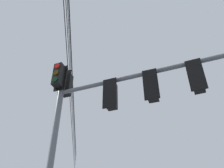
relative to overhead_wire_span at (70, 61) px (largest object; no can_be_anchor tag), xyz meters
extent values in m
cylinder|color=slate|center=(1.35, 3.35, -2.52)|extent=(0.67, 5.87, 0.14)
cube|color=black|center=(0.78, 0.45, -1.97)|extent=(0.33, 0.33, 0.90)
cube|color=black|center=(0.95, 0.43, -1.97)|extent=(0.08, 0.44, 1.04)
cylinder|color=red|center=(0.62, 0.46, -1.67)|extent=(0.05, 0.20, 0.20)
cylinder|color=#3C2703|center=(0.62, 0.46, -1.97)|extent=(0.05, 0.20, 0.20)
cylinder|color=black|center=(0.62, 0.46, -2.27)|extent=(0.05, 0.20, 0.20)
cube|color=black|center=(1.38, 0.39, -1.97)|extent=(0.33, 0.33, 0.90)
cube|color=black|center=(1.21, 0.41, -1.97)|extent=(0.08, 0.44, 1.04)
cylinder|color=red|center=(1.54, 0.38, -1.67)|extent=(0.05, 0.20, 0.20)
cylinder|color=#3C2703|center=(1.54, 0.38, -1.97)|extent=(0.05, 0.20, 0.20)
cylinder|color=black|center=(1.54, 0.38, -2.27)|extent=(0.05, 0.20, 0.20)
cube|color=black|center=(1.25, 2.29, -3.07)|extent=(0.32, 0.32, 0.90)
cube|color=black|center=(1.42, 2.27, -3.07)|extent=(0.07, 0.44, 1.04)
cylinder|color=red|center=(1.08, 2.30, -2.77)|extent=(0.05, 0.20, 0.20)
cylinder|color=#3C2703|center=(1.08, 2.30, -3.07)|extent=(0.05, 0.20, 0.20)
cylinder|color=black|center=(1.08, 2.30, -3.37)|extent=(0.05, 0.20, 0.20)
cube|color=black|center=(1.36, 3.55, -3.07)|extent=(0.32, 0.32, 0.90)
cube|color=black|center=(1.53, 3.54, -3.07)|extent=(0.07, 0.44, 1.04)
cylinder|color=red|center=(1.20, 3.56, -2.77)|extent=(0.04, 0.20, 0.20)
cylinder|color=#3C2703|center=(1.20, 3.56, -3.07)|extent=(0.04, 0.20, 0.20)
cylinder|color=black|center=(1.20, 3.56, -3.37)|extent=(0.04, 0.20, 0.20)
cube|color=black|center=(1.48, 4.82, -3.07)|extent=(0.33, 0.33, 0.90)
cube|color=black|center=(1.65, 4.80, -3.07)|extent=(0.09, 0.44, 1.04)
cylinder|color=red|center=(1.31, 4.84, -2.77)|extent=(0.05, 0.20, 0.20)
cylinder|color=#3C2703|center=(1.31, 4.84, -3.07)|extent=(0.05, 0.20, 0.20)
cylinder|color=black|center=(1.31, 4.84, -3.37)|extent=(0.05, 0.20, 0.20)
cylinder|color=black|center=(0.00, 0.00, -0.66)|extent=(23.81, 9.30, 0.77)
cylinder|color=black|center=(0.00, 0.00, -0.64)|extent=(23.81, 9.30, 0.77)
cylinder|color=black|center=(0.00, 0.00, -0.15)|extent=(23.81, 9.30, 0.77)
cylinder|color=black|center=(0.00, 0.00, 0.23)|extent=(23.81, 9.30, 0.77)
cylinder|color=black|center=(0.00, 0.00, 0.53)|extent=(23.81, 9.30, 0.77)
cylinder|color=black|center=(0.00, 0.00, 0.69)|extent=(23.81, 9.30, 0.77)
camera|label=1|loc=(7.33, 4.00, -7.25)|focal=39.24mm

